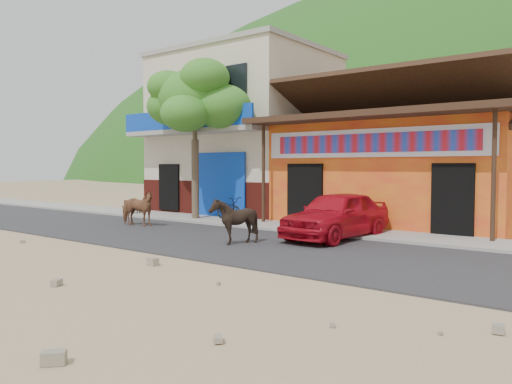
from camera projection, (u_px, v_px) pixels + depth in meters
ground at (163, 256)px, 11.73m from camera, size 120.00×120.00×0.00m
road at (231, 242)px, 13.72m from camera, size 60.00×5.00×0.04m
sidewalk at (300, 228)px, 16.49m from camera, size 60.00×2.00×0.12m
dance_club at (404, 175)px, 18.35m from camera, size 8.00×6.00×3.60m
cafe_building at (245, 136)px, 22.82m from camera, size 7.00×6.00×7.00m
tree at (195, 140)px, 18.96m from camera, size 3.00×3.00×6.00m
cow_tan at (137, 208)px, 17.31m from camera, size 1.56×0.98×1.22m
cow_dark at (234, 221)px, 13.24m from camera, size 1.45×1.39×1.25m
red_car at (336, 215)px, 14.29m from camera, size 1.86×4.09×1.36m
scooter at (229, 208)px, 18.58m from camera, size 1.72×1.03×0.85m
cafe_chair_left at (134, 202)px, 21.16m from camera, size 0.54×0.54×0.90m
cafe_chair_right at (128, 201)px, 21.97m from camera, size 0.59×0.59×0.90m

